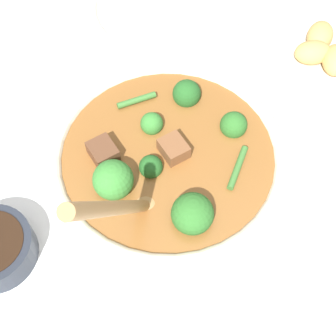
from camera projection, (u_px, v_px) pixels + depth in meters
ground_plane at (168, 196)px, 0.58m from camera, size 4.00×4.00×0.00m
stew_bowl at (168, 172)px, 0.53m from camera, size 0.26×0.29×0.27m
empty_plate at (164, 7)px, 0.75m from camera, size 0.25×0.25×0.02m
food_plate at (324, 63)px, 0.68m from camera, size 0.20×0.20×0.05m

